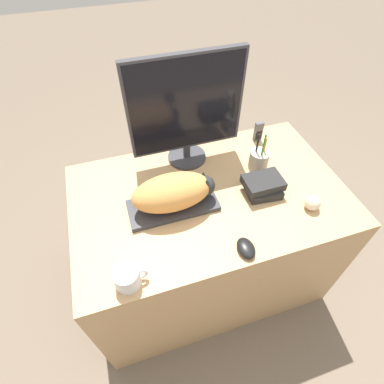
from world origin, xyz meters
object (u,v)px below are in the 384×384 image
Objects in this scene: coffee_mug at (128,278)px; book_stack at (263,186)px; computer_mouse at (246,248)px; pen_cup at (259,160)px; phone at (258,132)px; keyboard at (173,205)px; baseball at (313,203)px; monitor at (186,109)px; cat at (175,192)px.

coffee_mug is 0.72m from book_stack.
pen_cup reaches higher than computer_mouse.
keyboard is at bearing -150.66° from phone.
baseball is at bearing -70.38° from pen_cup.
monitor is 0.66m from computer_mouse.
book_stack is at bearing -112.54° from phone.
coffee_mug reaches higher than computer_mouse.
pen_cup is at bearing 71.06° from book_stack.
cat is at bearing -165.38° from pen_cup.
coffee_mug reaches higher than book_stack.
book_stack is at bearing -5.48° from cat.
pen_cup is (0.32, -0.17, -0.24)m from monitor.
computer_mouse is at bearing -54.39° from keyboard.
monitor is 5.48× the size of computer_mouse.
phone is at bearing 60.48° from computer_mouse.
keyboard is 0.37m from computer_mouse.
monitor reaches higher than keyboard.
book_stack is (-0.15, -0.36, -0.01)m from phone.
coffee_mug is at bearing -172.77° from baseball.
coffee_mug is (-0.46, 0.01, 0.02)m from computer_mouse.
monitor reaches higher than cat.
monitor is 7.90× the size of baseball.
coffee_mug is 0.84m from baseball.
coffee_mug is 0.83m from pen_cup.
pen_cup is 0.22m from phone.
baseball is 0.51m from phone.
baseball is (0.11, -0.31, -0.02)m from pen_cup.
monitor is at bearing 131.49° from baseball.
computer_mouse is at bearing -55.93° from cat.
phone reaches higher than computer_mouse.
computer_mouse is at bearing -119.52° from phone.
book_stack is (0.20, 0.26, 0.02)m from computer_mouse.
phone is 0.65× the size of book_stack.
monitor is 0.49m from book_stack.
phone is at bearing 64.69° from pen_cup.
pen_cup reaches higher than phone.
computer_mouse is (0.22, -0.30, 0.01)m from keyboard.
pen_cup reaches higher than baseball.
cat reaches higher than keyboard.
coffee_mug is 1.80× the size of baseball.
baseball reaches higher than computer_mouse.
baseball reaches higher than keyboard.
keyboard is at bearing -180.00° from cat.
computer_mouse is 0.57× the size of book_stack.
cat is at bearing 48.75° from coffee_mug.
pen_cup is 0.33m from baseball.
pen_cup is 3.20× the size of baseball.
baseball is (0.57, -0.19, -0.07)m from cat.
computer_mouse is 0.45× the size of pen_cup.
pen_cup reaches higher than keyboard.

